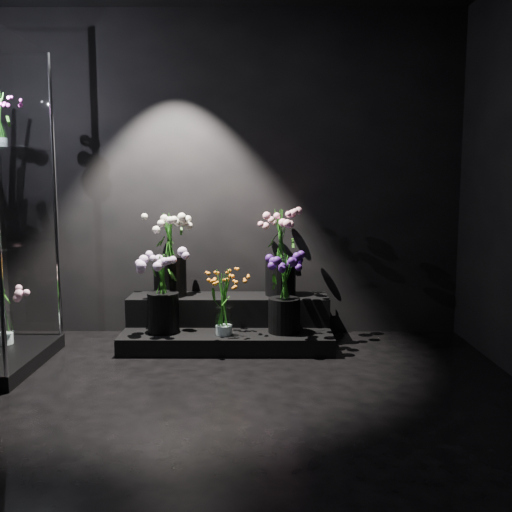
{
  "coord_description": "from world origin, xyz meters",
  "views": [
    {
      "loc": [
        0.25,
        -3.01,
        1.33
      ],
      "look_at": [
        0.22,
        1.2,
        0.79
      ],
      "focal_mm": 40.0,
      "sensor_mm": 36.0,
      "label": 1
    }
  ],
  "objects": [
    {
      "name": "bouquet_cream_roses",
      "position": [
        -0.51,
        1.75,
        0.77
      ],
      "size": [
        0.4,
        0.4,
        0.71
      ],
      "rotation": [
        0.0,
        0.0,
        0.09
      ],
      "color": "black",
      "rests_on": "display_riser"
    },
    {
      "name": "bouquet_pink_roses",
      "position": [
        0.43,
        1.79,
        0.79
      ],
      "size": [
        0.5,
        0.5,
        0.72
      ],
      "rotation": [
        0.0,
        0.0,
        -0.41
      ],
      "color": "black",
      "rests_on": "display_riser"
    },
    {
      "name": "bouquet_orange_bells",
      "position": [
        -0.03,
        1.36,
        0.41
      ],
      "size": [
        0.31,
        0.31,
        0.53
      ],
      "rotation": [
        0.0,
        0.0,
        0.19
      ],
      "color": "white",
      "rests_on": "display_riser"
    },
    {
      "name": "wall_back",
      "position": [
        0.0,
        2.0,
        1.4
      ],
      "size": [
        4.0,
        0.0,
        4.0
      ],
      "primitive_type": "plane",
      "rotation": [
        1.57,
        0.0,
        0.0
      ],
      "color": "black",
      "rests_on": "floor"
    },
    {
      "name": "display_riser",
      "position": [
        -0.01,
        1.66,
        0.16
      ],
      "size": [
        1.69,
        0.75,
        0.38
      ],
      "color": "black",
      "rests_on": "floor"
    },
    {
      "name": "wall_front",
      "position": [
        0.0,
        -2.0,
        1.4
      ],
      "size": [
        4.0,
        0.0,
        4.0
      ],
      "primitive_type": "plane",
      "rotation": [
        -1.57,
        0.0,
        0.0
      ],
      "color": "black",
      "rests_on": "floor"
    },
    {
      "name": "bouquet_case_base_pink",
      "position": [
        -1.7,
        1.21,
        0.37
      ],
      "size": [
        0.4,
        0.4,
        0.5
      ],
      "rotation": [
        0.0,
        0.0,
        0.28
      ],
      "color": "white",
      "rests_on": "display_case"
    },
    {
      "name": "bouquet_purple",
      "position": [
        0.45,
        1.45,
        0.48
      ],
      "size": [
        0.36,
        0.36,
        0.62
      ],
      "rotation": [
        0.0,
        0.0,
        -0.1
      ],
      "color": "black",
      "rests_on": "display_riser"
    },
    {
      "name": "bouquet_lilac",
      "position": [
        -0.52,
        1.45,
        0.52
      ],
      "size": [
        0.5,
        0.5,
        0.64
      ],
      "rotation": [
        0.0,
        0.0,
        -0.33
      ],
      "color": "black",
      "rests_on": "display_riser"
    },
    {
      "name": "floor",
      "position": [
        0.0,
        0.0,
        0.0
      ],
      "size": [
        4.0,
        4.0,
        0.0
      ],
      "primitive_type": "plane",
      "color": "black",
      "rests_on": "ground"
    }
  ]
}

